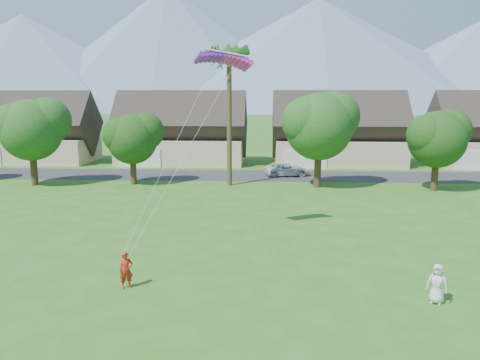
# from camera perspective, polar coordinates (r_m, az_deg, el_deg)

# --- Properties ---
(ground) EXTENTS (500.00, 500.00, 0.00)m
(ground) POSITION_cam_1_polar(r_m,az_deg,el_deg) (16.13, -2.11, -19.92)
(ground) COLOR #2D6019
(ground) RESTS_ON ground
(street) EXTENTS (90.00, 7.00, 0.01)m
(street) POSITION_cam_1_polar(r_m,az_deg,el_deg) (48.59, 1.58, 0.56)
(street) COLOR #2D2D30
(street) RESTS_ON ground
(kite_flyer) EXTENTS (0.69, 0.60, 1.60)m
(kite_flyer) POSITION_cam_1_polar(r_m,az_deg,el_deg) (20.81, -13.72, -10.63)
(kite_flyer) COLOR #AD2613
(kite_flyer) RESTS_ON ground
(watcher) EXTENTS (0.93, 0.80, 1.61)m
(watcher) POSITION_cam_1_polar(r_m,az_deg,el_deg) (20.41, 22.89, -11.58)
(watcher) COLOR silver
(watcher) RESTS_ON ground
(parked_car) EXTENTS (4.94, 3.11, 1.27)m
(parked_car) POSITION_cam_1_polar(r_m,az_deg,el_deg) (48.52, 5.75, 1.25)
(parked_car) COLOR silver
(parked_car) RESTS_ON ground
(mountain_ridge) EXTENTS (540.00, 240.00, 70.00)m
(mountain_ridge) POSITION_cam_1_polar(r_m,az_deg,el_deg) (274.85, 5.25, 14.46)
(mountain_ridge) COLOR slate
(mountain_ridge) RESTS_ON ground
(houses_row) EXTENTS (72.75, 8.19, 8.86)m
(houses_row) POSITION_cam_1_polar(r_m,az_deg,el_deg) (57.09, 2.36, 5.46)
(houses_row) COLOR beige
(houses_row) RESTS_ON ground
(tree_row) EXTENTS (62.27, 6.67, 8.45)m
(tree_row) POSITION_cam_1_polar(r_m,az_deg,el_deg) (42.01, -0.19, 5.77)
(tree_row) COLOR #47301C
(tree_row) RESTS_ON ground
(fan_palm) EXTENTS (3.00, 3.00, 13.80)m
(fan_palm) POSITION_cam_1_polar(r_m,az_deg,el_deg) (42.69, -1.34, 15.13)
(fan_palm) COLOR #4C3D26
(fan_palm) RESTS_ON ground
(parafoil_kite) EXTENTS (3.33, 1.56, 0.50)m
(parafoil_kite) POSITION_cam_1_polar(r_m,az_deg,el_deg) (26.16, -1.99, 14.71)
(parafoil_kite) COLOR purple
(parafoil_kite) RESTS_ON ground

